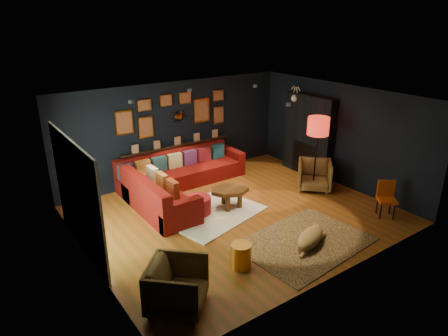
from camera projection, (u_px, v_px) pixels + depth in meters
floor at (237, 215)px, 8.92m from camera, size 6.50×6.50×0.00m
room_walls at (238, 147)px, 8.35m from camera, size 6.50×6.50×6.50m
sectional at (174, 182)px, 9.86m from camera, size 3.41×2.69×0.86m
ledge at (177, 145)px, 10.63m from camera, size 3.20×0.12×0.04m
gallery_wall at (175, 112)px, 10.33m from camera, size 3.15×0.04×1.02m
sunburst_mirror at (179, 116)px, 10.44m from camera, size 0.47×0.16×0.47m
fireplace at (308, 138)px, 10.90m from camera, size 0.31×1.60×2.20m
deer_head at (299, 98)px, 10.93m from camera, size 0.50×0.28×0.45m
sliding_door at (77, 196)px, 7.26m from camera, size 0.06×2.80×2.20m
ceiling_spots at (217, 95)px, 8.61m from camera, size 3.30×2.50×0.06m
shag_rug at (212, 213)px, 8.95m from camera, size 2.46×2.04×0.03m
leopard_rug at (304, 242)px, 7.84m from camera, size 2.63×1.98×0.01m
coffee_table at (230, 192)px, 9.11m from camera, size 1.09×0.96×0.45m
pouf at (198, 205)px, 8.88m from camera, size 0.58×0.58×0.38m
armchair_left at (177, 284)px, 5.96m from camera, size 1.13×1.14×0.85m
armchair_right at (315, 174)px, 10.10m from camera, size 1.10×1.10×0.82m
gold_stool at (241, 256)px, 7.00m from camera, size 0.37×0.37×0.46m
orange_chair at (386, 196)px, 8.74m from camera, size 0.53×0.53×0.81m
floor_lamp at (318, 129)px, 9.57m from camera, size 0.52×0.52×1.90m
dog at (311, 235)px, 7.70m from camera, size 1.36×1.03×0.39m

